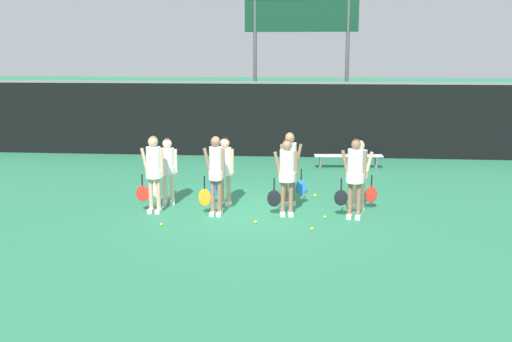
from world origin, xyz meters
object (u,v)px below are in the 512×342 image
object	(u,v)px
player_1	(215,169)
player_6	(290,162)
player_2	(287,171)
tennis_ball_3	(325,217)
tennis_ball_4	(312,229)
player_3	(355,171)
scoreboard	(301,26)
player_7	(360,168)
tennis_ball_0	(161,224)
player_0	(154,167)
player_4	(167,165)
player_5	(225,165)
bench_courtside	(348,157)
tennis_ball_2	(255,222)
tennis_ball_1	(315,195)

from	to	relation	value
player_1	player_6	world-z (taller)	player_1
player_2	tennis_ball_3	bearing A→B (deg)	-16.02
tennis_ball_4	player_3	bearing A→B (deg)	47.50
scoreboard	player_7	xyz separation A→B (m)	(1.54, -8.49, -3.59)
tennis_ball_0	player_1	bearing A→B (deg)	42.59
tennis_ball_0	player_0	bearing A→B (deg)	111.16
scoreboard	player_7	bearing A→B (deg)	-79.71
player_4	player_0	bearing A→B (deg)	-108.10
player_1	tennis_ball_4	xyz separation A→B (m)	(2.17, -0.98, -1.03)
scoreboard	player_2	bearing A→B (deg)	-90.83
scoreboard	player_7	distance (m)	9.35
player_5	tennis_ball_4	distance (m)	2.98
bench_courtside	tennis_ball_2	world-z (taller)	bench_courtside
tennis_ball_1	player_5	bearing A→B (deg)	-154.92
player_1	tennis_ball_3	distance (m)	2.67
tennis_ball_4	player_4	bearing A→B (deg)	151.00
player_7	tennis_ball_4	world-z (taller)	player_7
player_0	tennis_ball_3	size ratio (longest dim) A/B	27.41
tennis_ball_0	tennis_ball_2	distance (m)	2.01
player_6	player_7	bearing A→B (deg)	-16.49
player_0	tennis_ball_3	distance (m)	4.04
scoreboard	tennis_ball_2	world-z (taller)	scoreboard
player_3	tennis_ball_1	xyz separation A→B (m)	(-0.84, 1.91, -1.03)
player_3	player_7	distance (m)	0.90
player_2	tennis_ball_0	distance (m)	3.00
player_3	player_6	distance (m)	1.81
tennis_ball_3	player_0	bearing A→B (deg)	177.58
player_4	player_6	world-z (taller)	player_6
bench_courtside	player_2	distance (m)	5.91
player_2	player_4	xyz separation A→B (m)	(-2.91, 0.83, -0.08)
player_5	tennis_ball_4	xyz separation A→B (m)	(2.08, -1.91, -0.94)
player_1	player_4	distance (m)	1.63
scoreboard	tennis_ball_1	distance (m)	8.73
player_6	tennis_ball_4	distance (m)	2.38
bench_courtside	player_1	size ratio (longest dim) A/B	1.19
scoreboard	tennis_ball_1	xyz separation A→B (m)	(0.53, -7.46, -4.51)
player_4	tennis_ball_2	distance (m)	2.90
player_0	player_2	bearing A→B (deg)	4.97
player_5	player_2	bearing A→B (deg)	-17.57
player_0	tennis_ball_0	size ratio (longest dim) A/B	25.80
player_0	tennis_ball_1	distance (m)	4.25
player_1	player_5	size ratio (longest dim) A/B	1.09
player_2	player_6	world-z (taller)	player_6
tennis_ball_0	tennis_ball_4	bearing A→B (deg)	-0.65
player_5	tennis_ball_1	size ratio (longest dim) A/B	22.96
player_3	tennis_ball_0	world-z (taller)	player_3
scoreboard	player_3	bearing A→B (deg)	-81.71
player_0	tennis_ball_2	bearing A→B (deg)	-11.66
tennis_ball_2	tennis_ball_0	bearing A→B (deg)	-169.88
player_3	tennis_ball_1	distance (m)	2.33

